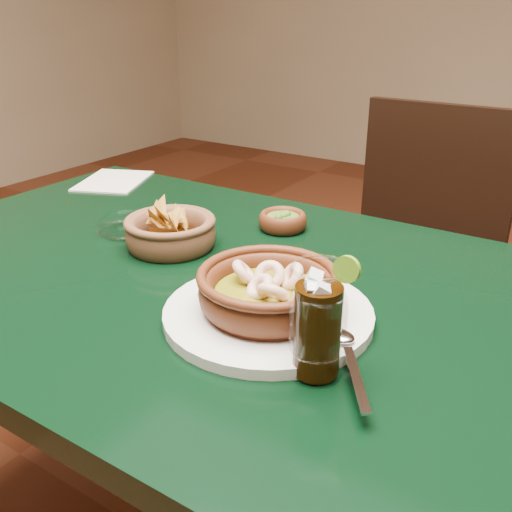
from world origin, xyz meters
The scene contains 8 objects.
dining_table centered at (0.00, 0.00, 0.65)m, with size 1.20×0.80×0.75m.
dining_chair centered at (0.16, 0.71, 0.51)m, with size 0.44×0.44×0.93m.
shrimp_plate centered at (0.20, -0.08, 0.78)m, with size 0.36×0.30×0.08m.
chip_basket centered at (-0.09, 0.04, 0.78)m, with size 0.20×0.20×0.10m.
guacamole_ramekin centered at (0.04, 0.23, 0.77)m, with size 0.11×0.11×0.04m.
cola_drink centered at (0.32, -0.16, 0.82)m, with size 0.14×0.14×0.16m.
glass_ashtray centered at (-0.21, 0.05, 0.76)m, with size 0.13×0.13×0.03m.
paper_menu centered at (-0.49, 0.29, 0.75)m, with size 0.21×0.24×0.00m.
Camera 1 is at (0.57, -0.68, 1.15)m, focal length 40.00 mm.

